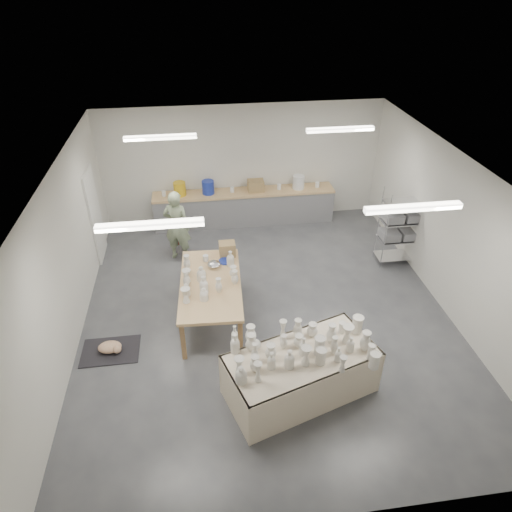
{
  "coord_description": "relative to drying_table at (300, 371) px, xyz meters",
  "views": [
    {
      "loc": [
        -1.14,
        -6.82,
        5.84
      ],
      "look_at": [
        -0.14,
        0.44,
        1.05
      ],
      "focal_mm": 32.0,
      "sensor_mm": 36.0,
      "label": 1
    }
  ],
  "objects": [
    {
      "name": "rug",
      "position": [
        -3.12,
        1.32,
        -0.45
      ],
      "size": [
        1.0,
        0.7,
        0.02
      ],
      "primitive_type": "cube",
      "color": "black",
      "rests_on": "ground"
    },
    {
      "name": "wire_shelf",
      "position": [
        2.98,
        3.4,
        0.46
      ],
      "size": [
        0.88,
        0.48,
        1.8
      ],
      "color": "silver",
      "rests_on": "ground"
    },
    {
      "name": "drying_table",
      "position": [
        0.0,
        0.0,
        0.0
      ],
      "size": [
        2.53,
        1.79,
        1.18
      ],
      "rotation": [
        0.0,
        0.0,
        0.31
      ],
      "color": "olive",
      "rests_on": "ground"
    },
    {
      "name": "room",
      "position": [
        -0.33,
        2.09,
        1.6
      ],
      "size": [
        8.0,
        8.02,
        3.0
      ],
      "color": "#424449",
      "rests_on": "ground"
    },
    {
      "name": "cat",
      "position": [
        -3.1,
        1.31,
        -0.35
      ],
      "size": [
        0.46,
        0.37,
        0.18
      ],
      "rotation": [
        0.0,
        0.0,
        -0.23
      ],
      "color": "white",
      "rests_on": "rug"
    },
    {
      "name": "work_table",
      "position": [
        -1.27,
        2.08,
        0.39
      ],
      "size": [
        1.23,
        2.29,
        1.21
      ],
      "rotation": [
        0.0,
        0.0,
        -0.05
      ],
      "color": "tan",
      "rests_on": "ground"
    },
    {
      "name": "back_counter",
      "position": [
        -0.23,
        5.68,
        0.03
      ],
      "size": [
        4.6,
        0.6,
        1.24
      ],
      "color": "tan",
      "rests_on": "ground"
    },
    {
      "name": "red_stool",
      "position": [
        -1.9,
        4.5,
        -0.16
      ],
      "size": [
        0.46,
        0.46,
        0.33
      ],
      "rotation": [
        0.0,
        0.0,
        0.41
      ],
      "color": "#B42F19",
      "rests_on": "ground"
    },
    {
      "name": "potter",
      "position": [
        -1.9,
        4.23,
        0.39
      ],
      "size": [
        0.71,
        0.59,
        1.68
      ],
      "primitive_type": "imported",
      "rotation": [
        0.0,
        0.0,
        2.8
      ],
      "color": "#90A07C",
      "rests_on": "ground"
    }
  ]
}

